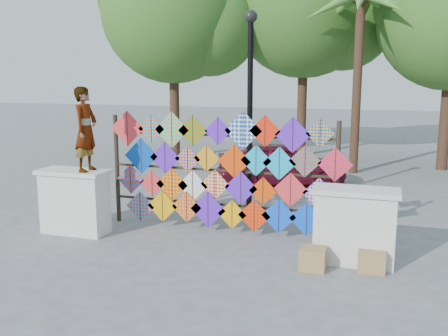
{
  "coord_description": "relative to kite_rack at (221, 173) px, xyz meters",
  "views": [
    {
      "loc": [
        3.07,
        -8.46,
        3.1
      ],
      "look_at": [
        0.16,
        0.6,
        1.34
      ],
      "focal_mm": 40.0,
      "sensor_mm": 36.0,
      "label": 1
    }
  ],
  "objects": [
    {
      "name": "ground",
      "position": [
        -0.07,
        -0.72,
        -1.21
      ],
      "size": [
        80.0,
        80.0,
        0.0
      ],
      "primitive_type": "plane",
      "color": "gray",
      "rests_on": "ground"
    },
    {
      "name": "parapet_left",
      "position": [
        -2.77,
        -0.92,
        -0.56
      ],
      "size": [
        1.4,
        0.65,
        1.28
      ],
      "color": "silver",
      "rests_on": "ground"
    },
    {
      "name": "parapet_right",
      "position": [
        2.63,
        -0.92,
        -0.56
      ],
      "size": [
        1.4,
        0.65,
        1.28
      ],
      "color": "silver",
      "rests_on": "ground"
    },
    {
      "name": "kite_rack",
      "position": [
        0.0,
        0.0,
        0.0
      ],
      "size": [
        4.95,
        0.24,
        2.44
      ],
      "color": "black",
      "rests_on": "ground"
    },
    {
      "name": "tree_west",
      "position": [
        -4.47,
        8.31,
        4.17
      ],
      "size": [
        5.85,
        5.2,
        8.01
      ],
      "color": "#492D1F",
      "rests_on": "ground"
    },
    {
      "name": "tree_mid",
      "position": [
        0.04,
        10.31,
        4.56
      ],
      "size": [
        6.3,
        5.6,
        8.61
      ],
      "color": "#492D1F",
      "rests_on": "ground"
    },
    {
      "name": "palm_tree",
      "position": [
        2.13,
        7.28,
        3.74
      ],
      "size": [
        3.62,
        3.62,
        5.83
      ],
      "color": "#492D1F",
      "rests_on": "ground"
    },
    {
      "name": "vendor_woman",
      "position": [
        -2.44,
        -0.92,
        0.88
      ],
      "size": [
        0.4,
        0.6,
        1.63
      ],
      "primitive_type": "imported",
      "rotation": [
        0.0,
        0.0,
        1.6
      ],
      "color": "#99999E",
      "rests_on": "parapet_left"
    },
    {
      "name": "sedan",
      "position": [
        0.25,
        4.75,
        -0.59
      ],
      "size": [
        3.96,
        2.63,
        1.25
      ],
      "primitive_type": "imported",
      "rotation": [
        0.0,
        0.0,
        1.91
      ],
      "color": "maroon",
      "rests_on": "ground"
    },
    {
      "name": "lamppost",
      "position": [
        0.23,
        1.28,
        1.48
      ],
      "size": [
        0.28,
        0.28,
        4.46
      ],
      "color": "black",
      "rests_on": "ground"
    },
    {
      "name": "cardboard_box_near",
      "position": [
        2.03,
        -1.43,
        -1.03
      ],
      "size": [
        0.41,
        0.37,
        0.37
      ],
      "primitive_type": "cube",
      "color": "#9D884C",
      "rests_on": "ground"
    },
    {
      "name": "cardboard_box_far",
      "position": [
        2.94,
        -1.2,
        -1.03
      ],
      "size": [
        0.43,
        0.4,
        0.36
      ],
      "primitive_type": "cube",
      "color": "#9D884C",
      "rests_on": "ground"
    }
  ]
}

